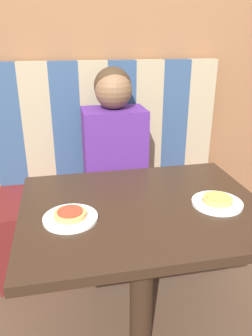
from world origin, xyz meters
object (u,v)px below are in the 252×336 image
pizza_left (70,214)px  pizza_right (217,199)px  plate_right (217,203)px  person (114,134)px  plate_left (70,218)px

pizza_left → pizza_right: 0.56m
plate_right → pizza_left: bearing=-180.0°
pizza_left → pizza_right: same height
person → pizza_right: size_ratio=6.21×
plate_left → pizza_right: 0.56m
plate_right → pizza_left: size_ratio=1.71×
pizza_right → person: bearing=111.2°
plate_left → plate_right: 0.56m
person → plate_right: 0.78m
person → pizza_right: 0.78m
plate_left → pizza_right: (0.56, -0.00, 0.02)m
person → pizza_left: size_ratio=6.21×
person → plate_left: 0.78m
person → plate_left: person is taller
pizza_right → plate_right: bearing=172.9°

